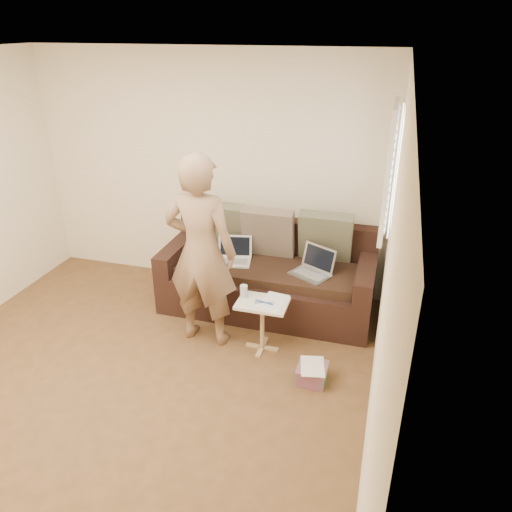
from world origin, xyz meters
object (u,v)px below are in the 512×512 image
person (201,252)px  side_table (262,325)px  laptop_white (233,263)px  striped_box (312,374)px  laptop_silver (310,275)px  sofa (268,272)px  drinking_glass (244,291)px

person → side_table: (0.58, -0.02, -0.67)m
laptop_white → striped_box: bearing=-55.1°
laptop_silver → sofa: bearing=-168.5°
laptop_white → person: person is taller
person → drinking_glass: 0.53m
person → striped_box: size_ratio=7.25×
sofa → person: person is taller
person → laptop_white: bearing=-95.5°
drinking_glass → laptop_silver: bearing=47.9°
laptop_white → side_table: size_ratio=0.70×
laptop_white → person: 0.77m
side_table → striped_box: bearing=-32.2°
sofa → striped_box: (0.68, -1.08, -0.34)m
drinking_glass → striped_box: 0.96m
laptop_silver → laptop_white: (-0.82, 0.06, 0.00)m
laptop_silver → drinking_glass: size_ratio=3.14×
laptop_white → person: (-0.08, -0.65, 0.40)m
laptop_silver → side_table: laptop_silver is taller
laptop_silver → drinking_glass: (-0.51, -0.57, 0.05)m
sofa → laptop_white: 0.38m
sofa → laptop_white: sofa is taller
laptop_silver → striped_box: laptop_silver is taller
laptop_white → drinking_glass: bearing=-74.7°
sofa → person: (-0.44, -0.73, 0.50)m
side_table → striped_box: size_ratio=1.99×
person → sofa: bearing=-119.3°
laptop_white → striped_box: (1.04, -1.00, -0.44)m
laptop_white → striped_box: size_ratio=1.39×
side_table → laptop_white: bearing=126.9°
side_table → drinking_glass: size_ratio=4.23×
striped_box → side_table: bearing=147.8°
person → drinking_glass: bearing=-174.9°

